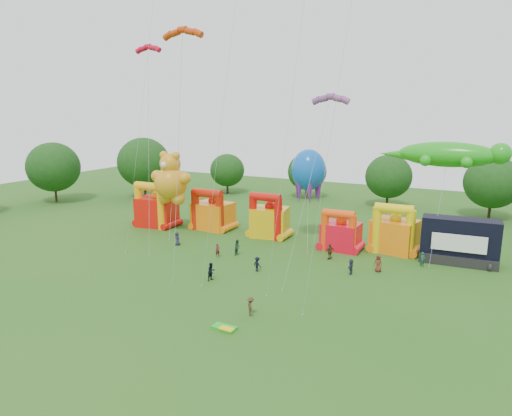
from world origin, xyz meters
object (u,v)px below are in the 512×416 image
at_px(gecko_kite, 445,168).
at_px(octopus_kite, 308,194).
at_px(teddy_bear_kite, 171,188).
at_px(stage_trailer, 460,242).
at_px(spectator_0, 177,239).
at_px(spectator_4, 330,252).
at_px(bouncy_castle_2, 269,220).
at_px(bouncy_castle_0, 156,209).

distance_m(gecko_kite, octopus_kite, 16.97).
distance_m(teddy_bear_kite, gecko_kite, 36.36).
bearing_deg(stage_trailer, octopus_kite, 179.92).
relative_size(stage_trailer, spectator_0, 4.79).
height_order(octopus_kite, spectator_4, octopus_kite).
distance_m(stage_trailer, octopus_kite, 19.08).
distance_m(bouncy_castle_2, stage_trailer, 24.37).
bearing_deg(teddy_bear_kite, spectator_0, -47.47).
bearing_deg(octopus_kite, bouncy_castle_0, -174.74).
bearing_deg(gecko_kite, bouncy_castle_0, -172.52).
bearing_deg(bouncy_castle_0, gecko_kite, 7.48).
distance_m(bouncy_castle_2, spectator_4, 12.21).
distance_m(bouncy_castle_0, octopus_kite, 24.12).
xyz_separation_m(stage_trailer, octopus_kite, (-18.64, 0.03, 4.05)).
height_order(bouncy_castle_2, spectator_4, bouncy_castle_2).
xyz_separation_m(bouncy_castle_2, spectator_0, (-8.96, -9.17, -1.55)).
xyz_separation_m(bouncy_castle_0, gecko_kite, (39.89, 5.24, 7.99)).
distance_m(bouncy_castle_2, octopus_kite, 7.10).
height_order(stage_trailer, teddy_bear_kite, teddy_bear_kite).
height_order(bouncy_castle_2, teddy_bear_kite, teddy_bear_kite).
xyz_separation_m(bouncy_castle_0, spectator_4, (28.66, -3.38, -1.67)).
height_order(stage_trailer, spectator_4, stage_trailer).
relative_size(teddy_bear_kite, octopus_kite, 0.95).
xyz_separation_m(bouncy_castle_2, stage_trailer, (24.37, -0.15, 0.14)).
distance_m(teddy_bear_kite, octopus_kite, 19.64).
height_order(teddy_bear_kite, octopus_kite, octopus_kite).
xyz_separation_m(teddy_bear_kite, gecko_kite, (35.40, 7.18, 4.13)).
bearing_deg(teddy_bear_kite, spectator_4, -3.39).
distance_m(bouncy_castle_0, spectator_0, 11.45).
bearing_deg(octopus_kite, spectator_4, -48.18).
xyz_separation_m(stage_trailer, gecko_kite, (-2.44, 3.08, 8.05)).
xyz_separation_m(stage_trailer, teddy_bear_kite, (-37.84, -4.10, 3.92)).
bearing_deg(bouncy_castle_2, octopus_kite, -1.26).
bearing_deg(spectator_0, teddy_bear_kite, 140.73).
distance_m(octopus_kite, spectator_4, 9.37).
height_order(gecko_kite, spectator_0, gecko_kite).
bearing_deg(bouncy_castle_2, gecko_kite, 7.61).
bearing_deg(octopus_kite, teddy_bear_kite, -167.87).
bearing_deg(stage_trailer, spectator_4, -157.95).
bearing_deg(bouncy_castle_2, stage_trailer, -0.36).
xyz_separation_m(octopus_kite, spectator_0, (-14.69, -9.04, -5.73)).
bearing_deg(gecko_kite, spectator_0, -158.61).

